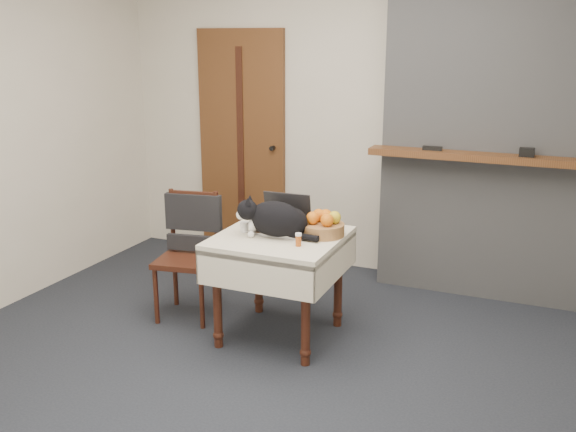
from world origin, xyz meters
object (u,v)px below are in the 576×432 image
(side_table, at_px, (280,252))
(laptop, at_px, (283,222))
(door, at_px, (242,145))
(fruit_basket, at_px, (323,226))
(chair, at_px, (191,237))
(cat, at_px, (277,219))
(pill_bottle, at_px, (298,239))
(cream_jar, at_px, (244,227))

(side_table, height_order, laptop, laptop)
(door, relative_size, laptop, 6.01)
(side_table, distance_m, laptop, 0.20)
(side_table, xyz_separation_m, laptop, (-0.02, 0.11, 0.17))
(side_table, bearing_deg, fruit_basket, 24.61)
(door, height_order, chair, door)
(chair, bearing_deg, cat, -21.10)
(pill_bottle, bearing_deg, laptop, 129.45)
(door, bearing_deg, cream_jar, -62.56)
(cat, bearing_deg, laptop, 79.87)
(cream_jar, height_order, pill_bottle, pill_bottle)
(door, height_order, laptop, door)
(side_table, height_order, chair, chair)
(fruit_basket, distance_m, chair, 1.01)
(pill_bottle, bearing_deg, side_table, 141.24)
(pill_bottle, bearing_deg, chair, 163.44)
(side_table, distance_m, cat, 0.23)
(cat, height_order, cream_jar, cat)
(door, bearing_deg, side_table, -55.32)
(door, xyz_separation_m, pill_bottle, (1.21, -1.62, -0.26))
(laptop, height_order, cat, cat)
(cat, bearing_deg, cream_jar, 160.69)
(cream_jar, bearing_deg, fruit_basket, 14.55)
(laptop, bearing_deg, chair, 176.41)
(pill_bottle, bearing_deg, fruit_basket, 77.56)
(door, relative_size, pill_bottle, 24.61)
(cat, relative_size, cream_jar, 8.49)
(fruit_basket, xyz_separation_m, chair, (-0.99, 0.01, -0.20))
(fruit_basket, bearing_deg, door, 133.09)
(door, distance_m, fruit_basket, 1.87)
(laptop, distance_m, chair, 0.75)
(cream_jar, height_order, fruit_basket, fruit_basket)
(side_table, distance_m, cream_jar, 0.29)
(fruit_basket, bearing_deg, chair, 179.44)
(side_table, distance_m, pill_bottle, 0.29)
(fruit_basket, bearing_deg, cat, -151.57)
(pill_bottle, bearing_deg, door, 126.66)
(side_table, relative_size, cat, 1.41)
(side_table, xyz_separation_m, pill_bottle, (0.19, -0.15, 0.16))
(door, height_order, cream_jar, door)
(door, bearing_deg, chair, -78.51)
(laptop, xyz_separation_m, fruit_basket, (0.27, 0.01, 0.00))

